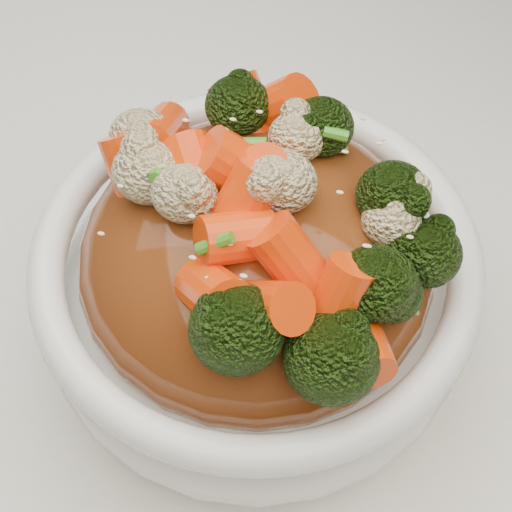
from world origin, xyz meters
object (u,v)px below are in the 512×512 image
(bowl, at_px, (256,292))
(broccoli, at_px, (256,178))
(carrots, at_px, (256,176))
(dining_table, at_px, (221,465))

(bowl, bearing_deg, broccoli, 0.00)
(carrots, bearing_deg, dining_table, 139.61)
(broccoli, bearing_deg, dining_table, 139.61)
(carrots, xyz_separation_m, broccoli, (0.00, 0.00, -0.00))
(dining_table, xyz_separation_m, bowl, (0.05, -0.04, 0.42))
(bowl, bearing_deg, carrots, 0.00)
(bowl, xyz_separation_m, broccoli, (0.00, 0.00, 0.10))
(bowl, bearing_deg, dining_table, 139.61)
(carrots, relative_size, broccoli, 1.00)
(dining_table, relative_size, bowl, 5.19)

